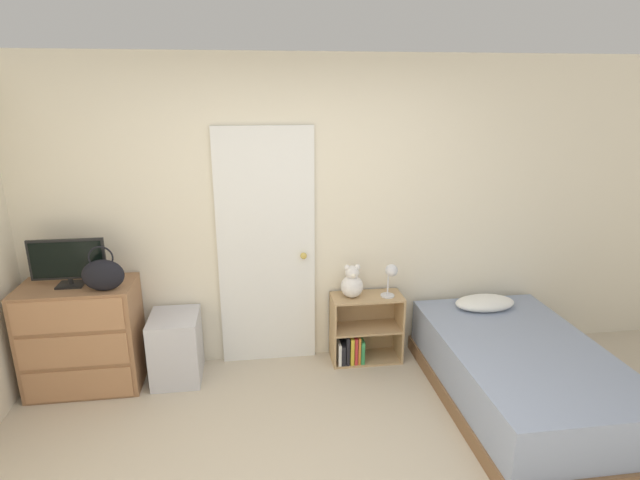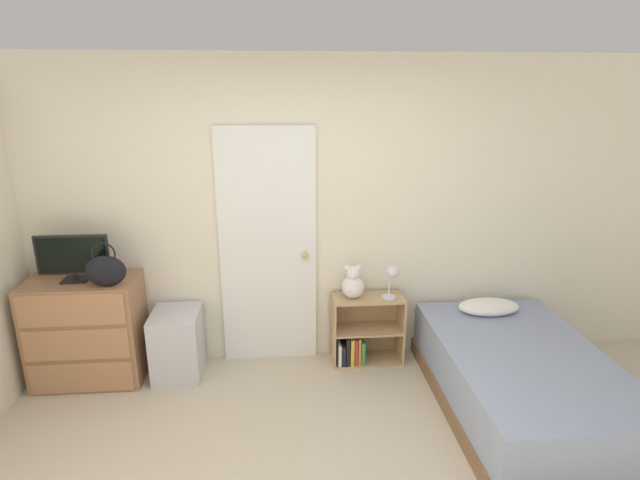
{
  "view_description": "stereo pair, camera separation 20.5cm",
  "coord_description": "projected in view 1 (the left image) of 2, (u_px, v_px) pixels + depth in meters",
  "views": [
    {
      "loc": [
        -0.36,
        -2.0,
        2.28
      ],
      "look_at": [
        0.16,
        1.71,
        1.14
      ],
      "focal_mm": 28.0,
      "sensor_mm": 36.0,
      "label": 1
    },
    {
      "loc": [
        -0.16,
        -2.03,
        2.28
      ],
      "look_at": [
        0.16,
        1.71,
        1.14
      ],
      "focal_mm": 28.0,
      "sensor_mm": 36.0,
      "label": 2
    }
  ],
  "objects": [
    {
      "name": "tv",
      "position": [
        68.0,
        262.0,
        3.7
      ],
      "size": [
        0.54,
        0.16,
        0.36
      ],
      "color": "black",
      "rests_on": "dresser"
    },
    {
      "name": "teddy_bear",
      "position": [
        352.0,
        283.0,
        4.16
      ],
      "size": [
        0.19,
        0.19,
        0.29
      ],
      "color": "silver",
      "rests_on": "bookshelf"
    },
    {
      "name": "handbag",
      "position": [
        103.0,
        275.0,
        3.62
      ],
      "size": [
        0.3,
        0.12,
        0.34
      ],
      "color": "black",
      "rests_on": "dresser"
    },
    {
      "name": "storage_bin",
      "position": [
        176.0,
        347.0,
        4.03
      ],
      "size": [
        0.38,
        0.44,
        0.55
      ],
      "color": "silver",
      "rests_on": "ground_plane"
    },
    {
      "name": "dresser",
      "position": [
        83.0,
        337.0,
        3.88
      ],
      "size": [
        0.84,
        0.47,
        0.86
      ],
      "color": "#996B47",
      "rests_on": "ground_plane"
    },
    {
      "name": "bed",
      "position": [
        521.0,
        374.0,
        3.72
      ],
      "size": [
        1.14,
        1.85,
        0.58
      ],
      "color": "brown",
      "rests_on": "ground_plane"
    },
    {
      "name": "wall_back",
      "position": [
        297.0,
        215.0,
        4.13
      ],
      "size": [
        10.0,
        0.06,
        2.55
      ],
      "color": "beige",
      "rests_on": "ground_plane"
    },
    {
      "name": "bookshelf",
      "position": [
        361.0,
        334.0,
        4.32
      ],
      "size": [
        0.6,
        0.28,
        0.6
      ],
      "color": "tan",
      "rests_on": "ground_plane"
    },
    {
      "name": "desk_lamp",
      "position": [
        391.0,
        274.0,
        4.14
      ],
      "size": [
        0.13,
        0.13,
        0.29
      ],
      "color": "silver",
      "rests_on": "bookshelf"
    },
    {
      "name": "door_closed",
      "position": [
        267.0,
        250.0,
        4.12
      ],
      "size": [
        0.8,
        0.09,
        2.01
      ],
      "color": "white",
      "rests_on": "ground_plane"
    }
  ]
}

